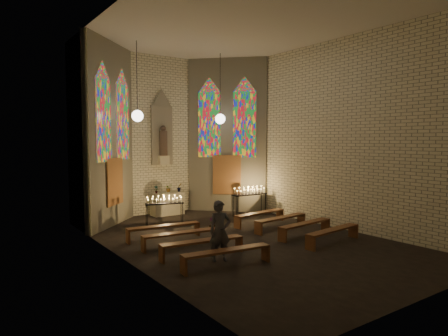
{
  "coord_description": "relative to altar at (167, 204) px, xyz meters",
  "views": [
    {
      "loc": [
        -7.92,
        -10.22,
        3.28
      ],
      "look_at": [
        0.18,
        1.36,
        2.29
      ],
      "focal_mm": 32.0,
      "sensor_mm": 36.0,
      "label": 1
    }
  ],
  "objects": [
    {
      "name": "altar",
      "position": [
        0.0,
        0.0,
        0.0
      ],
      "size": [
        1.4,
        0.6,
        1.0
      ],
      "primitive_type": "cube",
      "color": "beige",
      "rests_on": "ground"
    },
    {
      "name": "pew_right_2",
      "position": [
        2.07,
        -6.24,
        -0.11
      ],
      "size": [
        2.49,
        0.63,
        0.47
      ],
      "rotation": [
        0.0,
        0.0,
        0.12
      ],
      "color": "#552F18",
      "rests_on": "ground"
    },
    {
      "name": "flower_vase_right",
      "position": [
        0.55,
        -0.09,
        0.69
      ],
      "size": [
        0.25,
        0.23,
        0.38
      ],
      "primitive_type": "imported",
      "rotation": [
        0.0,
        0.0,
        0.31
      ],
      "color": "#4C723F",
      "rests_on": "altar"
    },
    {
      "name": "votive_stand_right",
      "position": [
        2.87,
        -2.2,
        0.52
      ],
      "size": [
        1.63,
        0.48,
        1.18
      ],
      "rotation": [
        0.0,
        0.0,
        -0.06
      ],
      "color": "black",
      "rests_on": "ground"
    },
    {
      "name": "pew_left_2",
      "position": [
        -2.07,
        -6.24,
        -0.11
      ],
      "size": [
        2.49,
        0.63,
        0.47
      ],
      "rotation": [
        0.0,
        0.0,
        -0.12
      ],
      "color": "#552F18",
      "rests_on": "ground"
    },
    {
      "name": "flower_vase_left",
      "position": [
        -0.55,
        -0.05,
        0.67
      ],
      "size": [
        0.2,
        0.16,
        0.34
      ],
      "primitive_type": "imported",
      "rotation": [
        0.0,
        0.0,
        -0.22
      ],
      "color": "#4C723F",
      "rests_on": "altar"
    },
    {
      "name": "pew_left_3",
      "position": [
        -2.07,
        -7.44,
        -0.11
      ],
      "size": [
        2.49,
        0.63,
        0.47
      ],
      "rotation": [
        0.0,
        0.0,
        -0.12
      ],
      "color": "#552F18",
      "rests_on": "ground"
    },
    {
      "name": "votive_stand_left",
      "position": [
        -1.06,
        -1.85,
        0.43
      ],
      "size": [
        1.51,
        0.72,
        1.08
      ],
      "rotation": [
        0.0,
        0.0,
        -0.27
      ],
      "color": "black",
      "rests_on": "ground"
    },
    {
      "name": "pew_right_3",
      "position": [
        2.07,
        -7.44,
        -0.11
      ],
      "size": [
        2.49,
        0.63,
        0.47
      ],
      "rotation": [
        0.0,
        0.0,
        0.12
      ],
      "color": "#552F18",
      "rests_on": "ground"
    },
    {
      "name": "pew_left_0",
      "position": [
        -2.07,
        -3.84,
        -0.11
      ],
      "size": [
        2.49,
        0.63,
        0.47
      ],
      "rotation": [
        0.0,
        0.0,
        -0.12
      ],
      "color": "#552F18",
      "rests_on": "ground"
    },
    {
      "name": "visitor",
      "position": [
        -1.9,
        -6.86,
        0.33
      ],
      "size": [
        0.69,
        0.54,
        1.65
      ],
      "primitive_type": "imported",
      "rotation": [
        0.0,
        0.0,
        -0.27
      ],
      "color": "#45444E",
      "rests_on": "ground"
    },
    {
      "name": "room",
      "position": [
        -0.0,
        -2.08,
        3.22
      ],
      "size": [
        8.22,
        12.43,
        7.0
      ],
      "color": "#EAE6C4",
      "rests_on": "ground"
    },
    {
      "name": "pew_right_0",
      "position": [
        2.07,
        -3.84,
        -0.11
      ],
      "size": [
        2.49,
        0.63,
        0.47
      ],
      "rotation": [
        0.0,
        0.0,
        0.12
      ],
      "color": "#552F18",
      "rests_on": "ground"
    },
    {
      "name": "flower_vase_center",
      "position": [
        0.1,
        0.1,
        0.67
      ],
      "size": [
        0.37,
        0.35,
        0.34
      ],
      "primitive_type": "imported",
      "rotation": [
        0.0,
        0.0,
        0.29
      ],
      "color": "#4C723F",
      "rests_on": "altar"
    },
    {
      "name": "aisle_flower_pot",
      "position": [
        -0.07,
        -3.74,
        -0.26
      ],
      "size": [
        0.3,
        0.3,
        0.48
      ],
      "primitive_type": "imported",
      "rotation": [
        0.0,
        0.0,
        -0.12
      ],
      "color": "#4C723F",
      "rests_on": "ground"
    },
    {
      "name": "floor",
      "position": [
        0.0,
        -5.45,
        -0.5
      ],
      "size": [
        12.0,
        12.0,
        0.0
      ],
      "primitive_type": "plane",
      "color": "black",
      "rests_on": "ground"
    },
    {
      "name": "pew_left_1",
      "position": [
        -2.07,
        -5.04,
        -0.11
      ],
      "size": [
        2.49,
        0.63,
        0.47
      ],
      "rotation": [
        0.0,
        0.0,
        -0.12
      ],
      "color": "#552F18",
      "rests_on": "ground"
    },
    {
      "name": "pew_right_1",
      "position": [
        2.07,
        -5.04,
        -0.11
      ],
      "size": [
        2.49,
        0.63,
        0.47
      ],
      "rotation": [
        0.0,
        0.0,
        0.12
      ],
      "color": "#552F18",
      "rests_on": "ground"
    }
  ]
}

